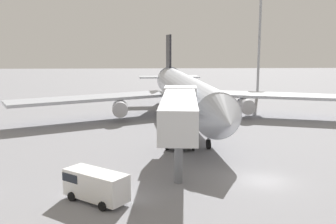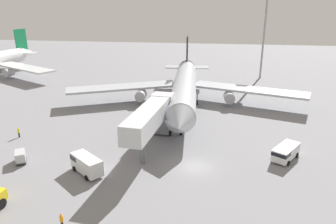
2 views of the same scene
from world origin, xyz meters
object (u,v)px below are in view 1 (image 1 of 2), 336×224
at_px(airplane_at_gate, 184,92).
at_px(service_van_far_right, 94,184).
at_px(apron_light_mast, 260,21).
at_px(jet_bridge, 180,112).

relative_size(airplane_at_gate, service_van_far_right, 10.04).
bearing_deg(apron_light_mast, airplane_at_gate, -121.50).
relative_size(airplane_at_gate, apron_light_mast, 2.25).
bearing_deg(service_van_far_right, apron_light_mast, 65.47).
relative_size(airplane_at_gate, jet_bridge, 3.10).
height_order(jet_bridge, service_van_far_right, jet_bridge).
xyz_separation_m(airplane_at_gate, service_van_far_right, (-9.10, -30.76, -3.07)).
relative_size(jet_bridge, apron_light_mast, 0.72).
xyz_separation_m(service_van_far_right, apron_light_mast, (28.45, 62.35, 15.05)).
xyz_separation_m(jet_bridge, service_van_far_right, (-6.87, -8.71, -3.80)).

